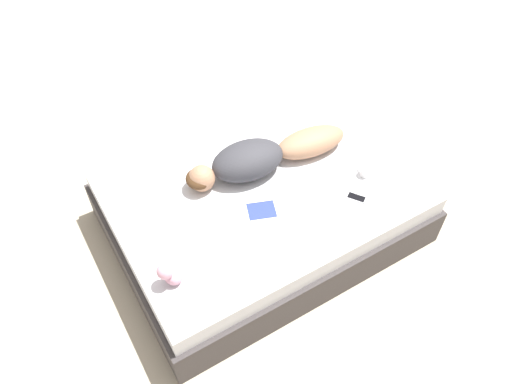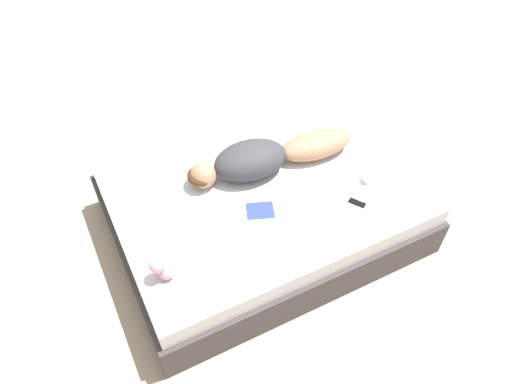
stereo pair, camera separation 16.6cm
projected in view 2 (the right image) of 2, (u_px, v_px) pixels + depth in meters
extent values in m
plane|color=#B7A88E|center=(262.00, 226.00, 3.77)|extent=(12.00, 12.00, 0.00)
cube|color=#383333|center=(262.00, 213.00, 3.66)|extent=(1.56, 2.08, 0.31)
cube|color=silver|center=(262.00, 193.00, 3.49)|extent=(1.50, 2.02, 0.15)
ellipsoid|color=#A37556|center=(316.00, 145.00, 3.58)|extent=(0.30, 0.56, 0.18)
ellipsoid|color=#333338|center=(250.00, 160.00, 3.43)|extent=(0.38, 0.55, 0.23)
ellipsoid|color=#472D19|center=(200.00, 176.00, 3.36)|extent=(0.20, 0.19, 0.10)
sphere|color=#A37556|center=(203.00, 175.00, 3.37)|extent=(0.18, 0.18, 0.18)
cube|color=white|center=(264.00, 238.00, 3.13)|extent=(0.30, 0.32, 0.01)
cube|color=white|center=(260.00, 211.00, 3.28)|extent=(0.30, 0.32, 0.01)
cube|color=navy|center=(260.00, 210.00, 3.27)|extent=(0.20, 0.22, 0.00)
cylinder|color=white|center=(369.00, 177.00, 3.43)|extent=(0.08, 0.08, 0.09)
cylinder|color=black|center=(370.00, 173.00, 3.40)|extent=(0.07, 0.07, 0.01)
torus|color=white|center=(366.00, 173.00, 3.46)|extent=(0.05, 0.01, 0.05)
cube|color=silver|center=(357.00, 203.00, 3.32)|extent=(0.15, 0.13, 0.01)
cube|color=black|center=(357.00, 203.00, 3.32)|extent=(0.12, 0.11, 0.00)
ellipsoid|color=#DB9EB2|center=(166.00, 270.00, 2.92)|extent=(0.12, 0.11, 0.10)
sphere|color=#DB9EB2|center=(157.00, 265.00, 2.84)|extent=(0.10, 0.10, 0.10)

